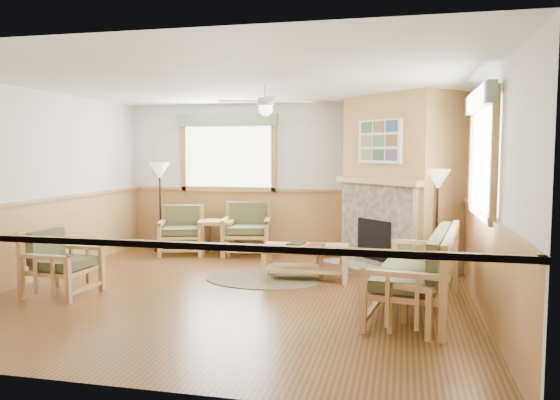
% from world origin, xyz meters
% --- Properties ---
extents(floor, '(6.00, 6.00, 0.01)m').
position_xyz_m(floor, '(0.00, 0.00, -0.01)').
color(floor, brown).
rests_on(floor, ground).
extents(ceiling, '(6.00, 6.00, 0.01)m').
position_xyz_m(ceiling, '(0.00, 0.00, 2.70)').
color(ceiling, white).
rests_on(ceiling, floor).
extents(wall_back, '(6.00, 0.02, 2.70)m').
position_xyz_m(wall_back, '(0.00, 3.00, 1.35)').
color(wall_back, silver).
rests_on(wall_back, floor).
extents(wall_front, '(6.00, 0.02, 2.70)m').
position_xyz_m(wall_front, '(0.00, -3.00, 1.35)').
color(wall_front, silver).
rests_on(wall_front, floor).
extents(wall_left, '(0.02, 6.00, 2.70)m').
position_xyz_m(wall_left, '(-3.00, 0.00, 1.35)').
color(wall_left, silver).
rests_on(wall_left, floor).
extents(wall_right, '(0.02, 6.00, 2.70)m').
position_xyz_m(wall_right, '(3.00, 0.00, 1.35)').
color(wall_right, silver).
rests_on(wall_right, floor).
extents(wainscot, '(6.00, 6.00, 1.10)m').
position_xyz_m(wainscot, '(0.00, 0.00, 0.55)').
color(wainscot, '#AE8147').
rests_on(wainscot, floor).
extents(fireplace, '(3.11, 3.11, 2.70)m').
position_xyz_m(fireplace, '(2.05, 2.05, 1.35)').
color(fireplace, '#AE8147').
rests_on(fireplace, floor).
extents(window_back, '(1.90, 0.16, 1.50)m').
position_xyz_m(window_back, '(-1.10, 2.96, 2.53)').
color(window_back, white).
rests_on(window_back, wall_back).
extents(window_right, '(0.16, 1.90, 1.50)m').
position_xyz_m(window_right, '(2.96, -0.20, 2.53)').
color(window_right, white).
rests_on(window_right, wall_right).
extents(ceiling_fan, '(1.59, 1.59, 0.36)m').
position_xyz_m(ceiling_fan, '(0.30, 0.30, 2.66)').
color(ceiling_fan, white).
rests_on(ceiling_fan, ceiling).
extents(sofa, '(2.15, 1.13, 0.95)m').
position_xyz_m(sofa, '(2.23, -0.38, 0.47)').
color(sofa, tan).
rests_on(sofa, floor).
extents(armchair_back_left, '(0.95, 0.95, 0.85)m').
position_xyz_m(armchair_back_left, '(-1.78, 2.34, 0.43)').
color(armchair_back_left, tan).
rests_on(armchair_back_left, floor).
extents(armchair_back_right, '(0.96, 0.96, 0.92)m').
position_xyz_m(armchair_back_right, '(-0.62, 2.51, 0.46)').
color(armchair_back_right, tan).
rests_on(armchair_back_right, floor).
extents(armchair_left, '(0.79, 0.79, 0.83)m').
position_xyz_m(armchair_left, '(-2.14, -0.66, 0.42)').
color(armchair_left, tan).
rests_on(armchair_left, floor).
extents(coffee_table, '(1.27, 0.72, 0.49)m').
position_xyz_m(coffee_table, '(0.74, 0.87, 0.24)').
color(coffee_table, tan).
rests_on(coffee_table, floor).
extents(end_table_chairs, '(0.59, 0.57, 0.60)m').
position_xyz_m(end_table_chairs, '(-1.13, 2.46, 0.30)').
color(end_table_chairs, tan).
rests_on(end_table_chairs, floor).
extents(end_table_sofa, '(0.61, 0.60, 0.53)m').
position_xyz_m(end_table_sofa, '(2.24, -1.15, 0.26)').
color(end_table_sofa, tan).
rests_on(end_table_sofa, floor).
extents(footstool, '(0.54, 0.54, 0.37)m').
position_xyz_m(footstool, '(1.08, 1.12, 0.19)').
color(footstool, tan).
rests_on(footstool, floor).
extents(braided_rug, '(2.14, 2.14, 0.01)m').
position_xyz_m(braided_rug, '(0.16, 0.68, 0.01)').
color(braided_rug, brown).
rests_on(braided_rug, floor).
extents(floor_lamp_left, '(0.43, 0.43, 1.64)m').
position_xyz_m(floor_lamp_left, '(-2.28, 2.53, 0.82)').
color(floor_lamp_left, black).
rests_on(floor_lamp_left, floor).
extents(floor_lamp_right, '(0.39, 0.39, 1.59)m').
position_xyz_m(floor_lamp_right, '(2.55, 1.18, 0.80)').
color(floor_lamp_right, black).
rests_on(floor_lamp_right, floor).
extents(book_red, '(0.25, 0.32, 0.03)m').
position_xyz_m(book_red, '(0.89, 0.82, 0.52)').
color(book_red, maroon).
rests_on(book_red, coffee_table).
extents(book_dark, '(0.25, 0.31, 0.02)m').
position_xyz_m(book_dark, '(0.59, 0.94, 0.51)').
color(book_dark, black).
rests_on(book_dark, coffee_table).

